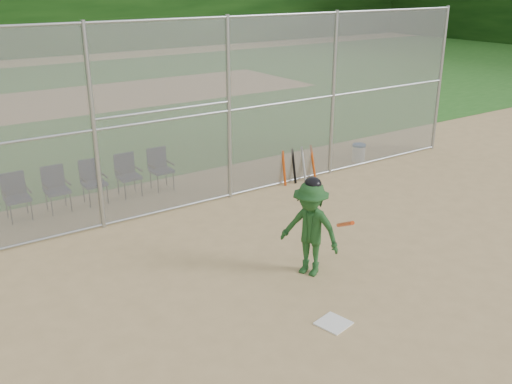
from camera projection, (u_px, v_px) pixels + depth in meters
ground at (349, 307)px, 8.66m from camera, size 100.00×100.00×0.00m
grass_strip at (35, 104)px, 22.56m from camera, size 100.00×100.00×0.00m
dirt_patch_far at (35, 104)px, 22.56m from camera, size 24.00×24.00×0.00m
backstop_fence at (188, 113)px, 11.79m from camera, size 16.09×0.09×4.00m
home_plate at (333, 323)px, 8.24m from camera, size 0.51×0.51×0.02m
batter_at_plate at (310, 228)px, 9.38m from camera, size 1.10×1.37×1.71m
water_cooler at (359, 152)px, 15.55m from camera, size 0.37×0.37×0.46m
spare_bats at (299, 165)px, 13.89m from camera, size 0.96×0.28×0.85m
chair_1 at (17, 198)px, 11.67m from camera, size 0.54×0.52×0.96m
chair_2 at (57, 190)px, 12.09m from camera, size 0.54×0.52×0.96m
chair_3 at (94, 183)px, 12.52m from camera, size 0.54×0.52×0.96m
chair_4 at (129, 176)px, 12.95m from camera, size 0.54×0.52×0.96m
chair_5 at (161, 169)px, 13.38m from camera, size 0.54×0.52×0.96m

